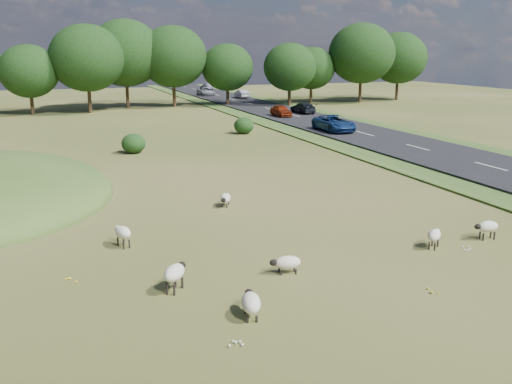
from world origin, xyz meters
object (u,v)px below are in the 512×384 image
at_px(sheep_1, 251,302).
at_px(car_1, 242,94).
at_px(sheep_5, 287,263).
at_px(car_3, 207,86).
at_px(sheep_4, 434,235).
at_px(car_4, 303,108).
at_px(car_6, 334,123).
at_px(sheep_6, 487,227).
at_px(sheep_2, 123,233).
at_px(sheep_0, 225,198).
at_px(sheep_3, 175,273).
at_px(car_7, 206,91).
at_px(car_2, 281,111).

bearing_deg(sheep_1, car_1, -4.72).
distance_m(sheep_5, car_1, 71.90).
xyz_separation_m(sheep_1, car_3, (23.96, 91.90, 0.41)).
bearing_deg(sheep_4, car_4, 31.84).
bearing_deg(car_6, sheep_5, -120.43).
height_order(sheep_5, car_3, car_3).
bearing_deg(sheep_6, car_6, -101.33).
distance_m(sheep_2, car_6, 34.22).
relative_size(car_1, car_3, 0.91).
xyz_separation_m(sheep_2, car_1, (26.70, 63.67, 0.30)).
height_order(sheep_0, sheep_3, sheep_3).
relative_size(car_4, car_7, 0.95).
relative_size(sheep_3, car_1, 0.31).
xyz_separation_m(sheep_5, car_4, (21.62, 45.56, 0.48)).
distance_m(sheep_2, car_3, 88.38).
relative_size(sheep_6, car_6, 0.21).
bearing_deg(sheep_2, car_3, -33.08).
bearing_deg(sheep_4, car_7, 41.81).
bearing_deg(sheep_4, sheep_1, 159.90).
bearing_deg(car_4, car_3, -90.00).
relative_size(car_2, car_6, 0.71).
relative_size(sheep_0, sheep_2, 0.96).
xyz_separation_m(sheep_1, sheep_4, (8.94, 3.19, 0.07)).
height_order(sheep_0, car_2, car_2).
bearing_deg(car_1, sheep_5, 72.50).
distance_m(sheep_0, sheep_5, 9.35).
bearing_deg(car_2, sheep_4, -104.66).
xyz_separation_m(sheep_1, car_4, (23.96, 48.31, 0.42)).
bearing_deg(sheep_2, sheep_4, -126.43).
relative_size(car_2, car_3, 0.87).
bearing_deg(sheep_1, car_2, -9.78).
height_order(sheep_5, car_7, car_7).
bearing_deg(car_4, sheep_4, 71.59).
distance_m(sheep_2, sheep_4, 12.51).
bearing_deg(sheep_1, sheep_0, 0.18).
height_order(sheep_0, sheep_2, sheep_2).
bearing_deg(sheep_5, sheep_4, -166.81).
bearing_deg(car_1, car_7, -62.85).
bearing_deg(car_6, sheep_2, -132.01).
bearing_deg(car_7, car_3, 73.90).
relative_size(sheep_5, car_3, 0.27).
relative_size(sheep_0, car_2, 0.31).
distance_m(sheep_6, car_7, 75.89).
xyz_separation_m(sheep_2, car_7, (22.90, 71.08, 0.30)).
height_order(car_1, car_6, car_6).
relative_size(sheep_4, sheep_6, 0.92).
bearing_deg(car_4, sheep_1, 63.62).
relative_size(sheep_3, sheep_4, 1.20).
xyz_separation_m(sheep_4, car_6, (11.22, 29.89, 0.45)).
bearing_deg(sheep_1, sheep_4, -56.51).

